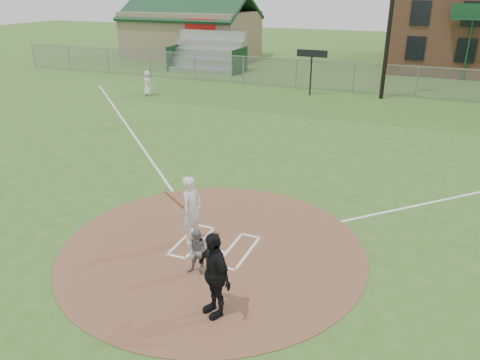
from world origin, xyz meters
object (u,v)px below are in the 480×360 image
at_px(catcher, 198,252).
at_px(ondeck_player, 148,83).
at_px(umpire, 214,274).
at_px(batter_at_plate, 192,210).
at_px(home_plate, 214,253).

distance_m(catcher, ondeck_player, 21.36).
bearing_deg(umpire, batter_at_plate, 159.89).
relative_size(home_plate, ondeck_player, 0.26).
distance_m(umpire, ondeck_player, 22.96).
xyz_separation_m(umpire, ondeck_player, (-13.59, 18.50, -0.21)).
bearing_deg(catcher, batter_at_plate, 115.09).
bearing_deg(batter_at_plate, home_plate, -23.22).
relative_size(home_plate, umpire, 0.21).
bearing_deg(umpire, catcher, 163.50).
xyz_separation_m(catcher, umpire, (1.03, -1.23, 0.39)).
distance_m(home_plate, ondeck_player, 20.56).
xyz_separation_m(home_plate, umpire, (1.06, -2.22, 0.99)).
height_order(umpire, ondeck_player, umpire).
bearing_deg(ondeck_player, umpire, 152.80).
relative_size(home_plate, catcher, 0.34).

